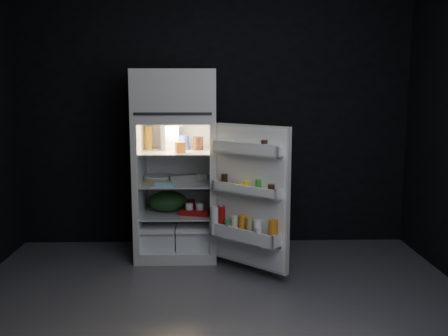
{
  "coord_description": "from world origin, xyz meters",
  "views": [
    {
      "loc": [
        -0.04,
        -3.44,
        1.6
      ],
      "look_at": [
        0.08,
        1.0,
        0.9
      ],
      "focal_mm": 40.0,
      "sensor_mm": 36.0,
      "label": 1
    }
  ],
  "objects_px": {
    "egg_carton": "(183,178)",
    "yogurt_tray": "(196,212)",
    "fridge_door": "(249,199)",
    "refrigerator": "(176,157)",
    "milk_jug": "(170,138)"
  },
  "relations": [
    {
      "from": "refrigerator",
      "to": "yogurt_tray",
      "type": "xyz_separation_m",
      "value": [
        0.19,
        -0.15,
        -0.5
      ]
    },
    {
      "from": "fridge_door",
      "to": "yogurt_tray",
      "type": "bearing_deg",
      "value": 134.11
    },
    {
      "from": "refrigerator",
      "to": "fridge_door",
      "type": "bearing_deg",
      "value": -44.1
    },
    {
      "from": "fridge_door",
      "to": "refrigerator",
      "type": "bearing_deg",
      "value": 135.9
    },
    {
      "from": "fridge_door",
      "to": "egg_carton",
      "type": "xyz_separation_m",
      "value": [
        -0.59,
        0.56,
        0.08
      ]
    },
    {
      "from": "egg_carton",
      "to": "yogurt_tray",
      "type": "relative_size",
      "value": 0.94
    },
    {
      "from": "refrigerator",
      "to": "fridge_door",
      "type": "relative_size",
      "value": 1.46
    },
    {
      "from": "egg_carton",
      "to": "refrigerator",
      "type": "bearing_deg",
      "value": 116.09
    },
    {
      "from": "egg_carton",
      "to": "yogurt_tray",
      "type": "distance_m",
      "value": 0.34
    },
    {
      "from": "milk_jug",
      "to": "egg_carton",
      "type": "bearing_deg",
      "value": -51.04
    },
    {
      "from": "egg_carton",
      "to": "yogurt_tray",
      "type": "height_order",
      "value": "egg_carton"
    },
    {
      "from": "refrigerator",
      "to": "fridge_door",
      "type": "distance_m",
      "value": 0.95
    },
    {
      "from": "refrigerator",
      "to": "milk_jug",
      "type": "distance_m",
      "value": 0.2
    },
    {
      "from": "refrigerator",
      "to": "egg_carton",
      "type": "relative_size",
      "value": 6.81
    },
    {
      "from": "fridge_door",
      "to": "yogurt_tray",
      "type": "distance_m",
      "value": 0.71
    }
  ]
}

